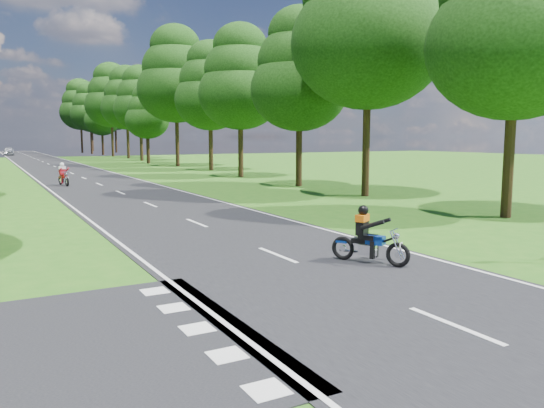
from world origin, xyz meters
TOP-DOWN VIEW (x-y plane):
  - ground at (0.00, 0.00)m, footprint 160.00×160.00m
  - main_road at (0.00, 50.00)m, footprint 7.00×140.00m
  - road_markings at (-0.14, 48.13)m, footprint 7.40×140.00m
  - treeline at (1.43, 60.06)m, footprint 40.00×115.35m
  - rider_near_blue at (1.55, 0.11)m, footprint 1.34×1.80m
  - rider_far_red at (-2.19, 26.09)m, footprint 0.83×1.83m
  - distant_car at (-2.60, 90.27)m, footprint 1.89×4.13m

SIDE VIEW (x-z plane):
  - ground at x=0.00m, z-range 0.00..0.00m
  - main_road at x=0.00m, z-range 0.00..0.02m
  - road_markings at x=-0.14m, z-range 0.02..0.03m
  - distant_car at x=-2.60m, z-range 0.02..1.39m
  - rider_near_blue at x=1.55m, z-range 0.02..1.46m
  - rider_far_red at x=-2.19m, z-range 0.02..1.49m
  - treeline at x=1.43m, z-range 0.86..15.65m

